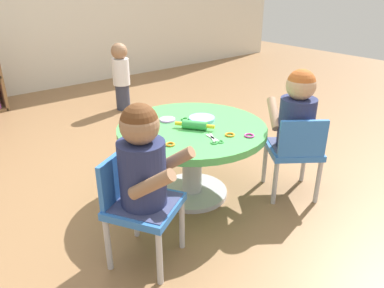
# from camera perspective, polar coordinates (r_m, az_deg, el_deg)

# --- Properties ---
(ground_plane) EXTENTS (10.00, 10.00, 0.00)m
(ground_plane) POSITION_cam_1_polar(r_m,az_deg,el_deg) (2.36, -0.00, -7.71)
(ground_plane) COLOR olive
(craft_table) EXTENTS (0.87, 0.87, 0.46)m
(craft_table) POSITION_cam_1_polar(r_m,az_deg,el_deg) (2.19, -0.00, 0.09)
(craft_table) COLOR silver
(craft_table) RESTS_ON ground
(child_chair_left) EXTENTS (0.41, 0.41, 0.54)m
(child_chair_left) POSITION_cam_1_polar(r_m,az_deg,el_deg) (1.74, -8.38, -9.01)
(child_chair_left) COLOR #B7B7BC
(child_chair_left) RESTS_ON ground
(seated_child_left) EXTENTS (0.41, 0.43, 0.51)m
(seated_child_left) POSITION_cam_1_polar(r_m,az_deg,el_deg) (1.60, -7.62, -2.56)
(seated_child_left) COLOR #3F4772
(seated_child_left) RESTS_ON ground
(child_chair_right) EXTENTS (0.42, 0.42, 0.54)m
(child_chair_right) POSITION_cam_1_polar(r_m,az_deg,el_deg) (2.29, 15.63, -0.97)
(child_chair_right) COLOR #B7B7BC
(child_chair_right) RESTS_ON ground
(seated_child_right) EXTENTS (0.42, 0.44, 0.51)m
(seated_child_right) POSITION_cam_1_polar(r_m,az_deg,el_deg) (2.24, 15.97, 4.70)
(seated_child_right) COLOR #3F4772
(seated_child_right) RESTS_ON ground
(toddler_standing) EXTENTS (0.17, 0.17, 0.67)m
(toddler_standing) POSITION_cam_1_polar(r_m,az_deg,el_deg) (3.81, -10.92, 10.48)
(toddler_standing) COLOR #33384C
(toddler_standing) RESTS_ON ground
(rolling_pin) EXTENTS (0.15, 0.20, 0.05)m
(rolling_pin) POSITION_cam_1_polar(r_m,az_deg,el_deg) (2.09, 0.42, 2.95)
(rolling_pin) COLOR green
(rolling_pin) RESTS_ON craft_table
(craft_scissors) EXTENTS (0.09, 0.14, 0.01)m
(craft_scissors) POSITION_cam_1_polar(r_m,az_deg,el_deg) (1.95, 3.59, 0.57)
(craft_scissors) COLOR silver
(craft_scissors) RESTS_ON craft_table
(playdough_blob_0) EXTENTS (0.09, 0.09, 0.01)m
(playdough_blob_0) POSITION_cam_1_polar(r_m,az_deg,el_deg) (2.23, -3.82, 3.79)
(playdough_blob_0) COLOR #CC99E5
(playdough_blob_0) RESTS_ON craft_table
(playdough_blob_1) EXTENTS (0.16, 0.16, 0.02)m
(playdough_blob_1) POSITION_cam_1_polar(r_m,az_deg,el_deg) (2.23, 1.52, 3.91)
(playdough_blob_1) COLOR #8CCCF2
(playdough_blob_1) RESTS_ON craft_table
(cookie_cutter_0) EXTENTS (0.05, 0.05, 0.01)m
(cookie_cutter_0) POSITION_cam_1_polar(r_m,az_deg,el_deg) (1.90, -3.40, -0.05)
(cookie_cutter_0) COLOR orange
(cookie_cutter_0) RESTS_ON craft_table
(cookie_cutter_1) EXTENTS (0.06, 0.06, 0.01)m
(cookie_cutter_1) POSITION_cam_1_polar(r_m,az_deg,el_deg) (2.02, 5.87, 1.44)
(cookie_cutter_1) COLOR orange
(cookie_cutter_1) RESTS_ON craft_table
(cookie_cutter_2) EXTENTS (0.05, 0.05, 0.01)m
(cookie_cutter_2) POSITION_cam_1_polar(r_m,az_deg,el_deg) (2.24, -1.11, 3.91)
(cookie_cutter_2) COLOR #4CB259
(cookie_cutter_2) RESTS_ON craft_table
(cookie_cutter_3) EXTENTS (0.06, 0.06, 0.01)m
(cookie_cutter_3) POSITION_cam_1_polar(r_m,az_deg,el_deg) (2.03, 8.85, 1.30)
(cookie_cutter_3) COLOR #D83FA5
(cookie_cutter_3) RESTS_ON craft_table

